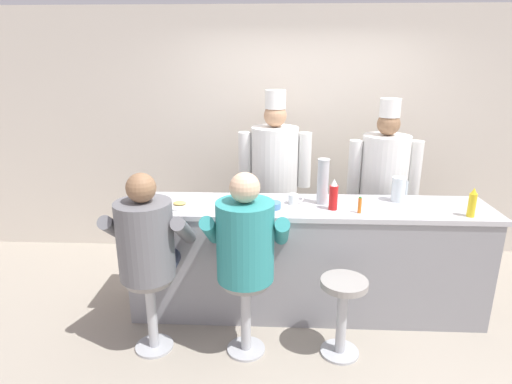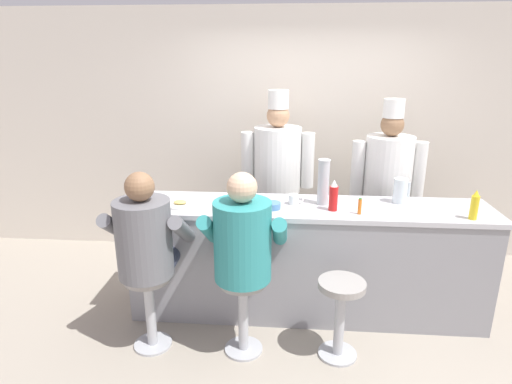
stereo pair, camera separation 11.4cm
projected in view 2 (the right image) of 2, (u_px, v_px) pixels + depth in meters
The scene contains 16 objects.
ground_plane at pixel (305, 330), 3.59m from camera, with size 20.00×20.00×0.00m, color #9E9384.
wall_back at pixel (305, 136), 4.73m from camera, with size 10.00×0.06×2.70m.
diner_counter at pixel (306, 259), 3.73m from camera, with size 3.06×0.62×1.00m.
ketchup_bottle_red at pixel (334, 196), 3.44m from camera, with size 0.07×0.07×0.26m.
mustard_bottle_yellow at pixel (475, 206), 3.25m from camera, with size 0.06×0.06×0.23m.
hot_sauce_bottle_orange at pixel (360, 206), 3.37m from camera, with size 0.03×0.03×0.13m.
water_pitcher_clear at pixel (400, 191), 3.62m from camera, with size 0.14×0.12×0.21m.
breakfast_plate at pixel (180, 204), 3.57m from camera, with size 0.24×0.24×0.05m.
cereal_bowl at pixel (272, 205), 3.51m from camera, with size 0.14×0.14×0.05m.
coffee_mug_white at pixel (294, 199), 3.61m from camera, with size 0.13×0.09×0.08m.
cup_stack_steel at pixel (323, 182), 3.56m from camera, with size 0.10×0.10×0.39m.
diner_seated_grey at pixel (146, 242), 3.17m from camera, with size 0.62×0.62×1.42m.
diner_seated_teal at pixel (243, 245), 3.11m from camera, with size 0.63×0.63×1.44m.
empty_stool_round at pixel (340, 307), 3.16m from camera, with size 0.35×0.35×0.63m.
cook_in_whites_near at pixel (277, 175), 4.36m from camera, with size 0.74×0.47×1.88m.
cook_in_whites_far at pixel (387, 184), 4.18m from camera, with size 0.71×0.46×1.82m.
Camera 2 is at (-0.17, -3.09, 2.19)m, focal length 30.00 mm.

